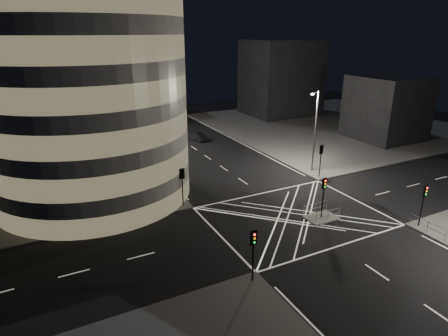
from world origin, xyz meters
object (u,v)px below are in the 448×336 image
central_island (321,218)px  traffic_signal_nl (253,246)px  traffic_signal_island (324,190)px  street_lamp_left_near (158,142)px  traffic_signal_fr (321,155)px  traffic_signal_nr (424,198)px  traffic_signal_fl (182,180)px  street_lamp_left_far (121,112)px  street_lamp_right_far (315,129)px  sedan (196,136)px

central_island → traffic_signal_nl: traffic_signal_nl is taller
traffic_signal_island → street_lamp_left_near: 17.89m
traffic_signal_fr → traffic_signal_nr: 13.60m
central_island → traffic_signal_island: size_ratio=0.75×
traffic_signal_fl → street_lamp_left_far: size_ratio=0.40×
central_island → street_lamp_right_far: bearing=54.7°
traffic_signal_nl → central_island: bearing=26.1°
traffic_signal_nl → street_lamp_left_far: size_ratio=0.40×
traffic_signal_fr → traffic_signal_island: same height
traffic_signal_fl → traffic_signal_nl: 13.60m
traffic_signal_island → street_lamp_right_far: size_ratio=0.40×
traffic_signal_nl → street_lamp_left_far: bearing=91.0°
traffic_signal_nl → street_lamp_left_far: street_lamp_left_far is taller
sedan → street_lamp_left_far: bearing=-22.0°
traffic_signal_island → street_lamp_right_far: (7.44, 10.50, 2.63)m
traffic_signal_fl → sedan: size_ratio=0.98×
traffic_signal_nl → traffic_signal_nr: 17.60m
traffic_signal_nl → street_lamp_right_far: street_lamp_right_far is taller
traffic_signal_island → street_lamp_right_far: 13.13m
traffic_signal_nl → street_lamp_right_far: 24.27m
traffic_signal_nr → street_lamp_left_far: bearing=116.4°
central_island → street_lamp_left_far: size_ratio=0.30×
traffic_signal_fl → street_lamp_right_far: 18.55m
traffic_signal_nl → traffic_signal_fr: (17.60, 13.60, 0.00)m
traffic_signal_nr → street_lamp_left_far: street_lamp_left_far is taller
street_lamp_left_far → central_island: bearing=-70.0°
traffic_signal_fl → street_lamp_left_far: 23.36m
street_lamp_left_near → street_lamp_left_far: same height
central_island → traffic_signal_fl: traffic_signal_fl is taller
traffic_signal_fl → street_lamp_left_far: bearing=91.6°
traffic_signal_fr → traffic_signal_island: (-6.80, -8.30, 0.00)m
traffic_signal_nr → traffic_signal_island: size_ratio=1.00×
traffic_signal_fl → traffic_signal_nl: bearing=-90.0°
traffic_signal_fl → traffic_signal_island: same height
street_lamp_left_far → traffic_signal_island: bearing=-70.0°
central_island → sedan: sedan is taller
traffic_signal_nl → traffic_signal_nr: size_ratio=1.00×
traffic_signal_fl → traffic_signal_island: 13.62m
traffic_signal_nl → street_lamp_left_near: bearing=91.9°
traffic_signal_island → traffic_signal_fl: bearing=142.5°
traffic_signal_nl → sedan: (10.77, 35.85, -2.24)m
traffic_signal_nl → traffic_signal_nr: bearing=0.0°
street_lamp_left_near → traffic_signal_nl: bearing=-88.1°
central_island → traffic_signal_fl: 13.91m
central_island → traffic_signal_fr: size_ratio=0.75×
traffic_signal_nr → traffic_signal_fr: bearing=90.0°
street_lamp_left_near → traffic_signal_nr: bearing=-45.9°
traffic_signal_fl → street_lamp_left_near: (-0.64, 5.20, 2.63)m
traffic_signal_fr → sedan: size_ratio=0.98×
traffic_signal_nl → street_lamp_left_far: 36.90m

